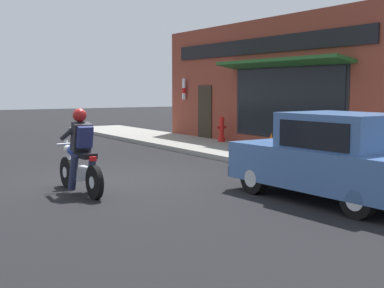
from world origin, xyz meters
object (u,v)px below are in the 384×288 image
(trash_bin, at_px, (329,148))
(traffic_cone, at_px, (271,143))
(car_hatchback, at_px, (333,158))
(motorcycle_with_rider, at_px, (80,158))
(fire_hydrant, at_px, (221,129))

(trash_bin, bearing_deg, traffic_cone, 74.00)
(car_hatchback, xyz_separation_m, traffic_cone, (2.83, 5.05, -0.33))
(trash_bin, relative_size, traffic_cone, 1.63)
(motorcycle_with_rider, xyz_separation_m, car_hatchback, (3.57, -3.00, 0.09))
(car_hatchback, relative_size, trash_bin, 3.94)
(fire_hydrant, bearing_deg, motorcycle_with_rider, -141.98)
(motorcycle_with_rider, distance_m, car_hatchback, 4.67)
(fire_hydrant, bearing_deg, trash_bin, -103.47)
(motorcycle_with_rider, distance_m, fire_hydrant, 9.01)
(car_hatchback, bearing_deg, fire_hydrant, 67.59)
(trash_bin, xyz_separation_m, fire_hydrant, (1.57, 6.57, -0.06))
(car_hatchback, distance_m, traffic_cone, 5.80)
(motorcycle_with_rider, xyz_separation_m, trash_bin, (5.53, -1.02, -0.04))
(traffic_cone, bearing_deg, trash_bin, -106.00)
(motorcycle_with_rider, height_order, traffic_cone, motorcycle_with_rider)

